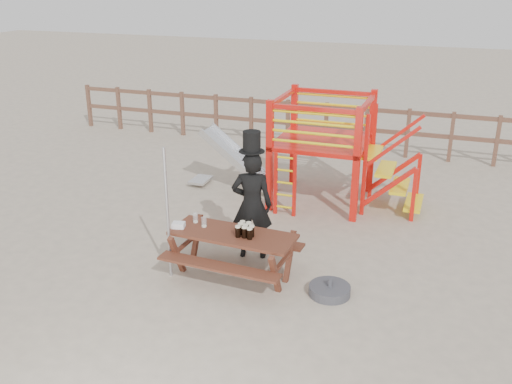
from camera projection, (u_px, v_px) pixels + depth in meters
name	position (u px, v px, depth m)	size (l,w,h in m)	color
ground	(247.00, 286.00, 8.21)	(60.00, 60.00, 0.00)	tan
back_fence	(346.00, 123.00, 14.09)	(15.09, 0.09, 1.20)	brown
playground_fort	(318.00, 148.00, 10.93)	(4.71, 1.84, 2.10)	red
picnic_table	(233.00, 249.00, 8.32)	(1.88, 1.34, 0.70)	brown
man_with_hat	(252.00, 202.00, 8.75)	(0.71, 0.56, 2.04)	black
metal_pole	(168.00, 214.00, 8.13)	(0.04, 0.04, 1.99)	#B2B2B7
parasol_base	(330.00, 290.00, 7.96)	(0.59, 0.59, 0.25)	#3C3C41
paper_bag	(179.00, 225.00, 8.38)	(0.18, 0.14, 0.08)	white
stout_pints	(245.00, 230.00, 8.11)	(0.26, 0.27, 0.17)	black
empty_glasses	(200.00, 220.00, 8.47)	(0.27, 0.18, 0.15)	silver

